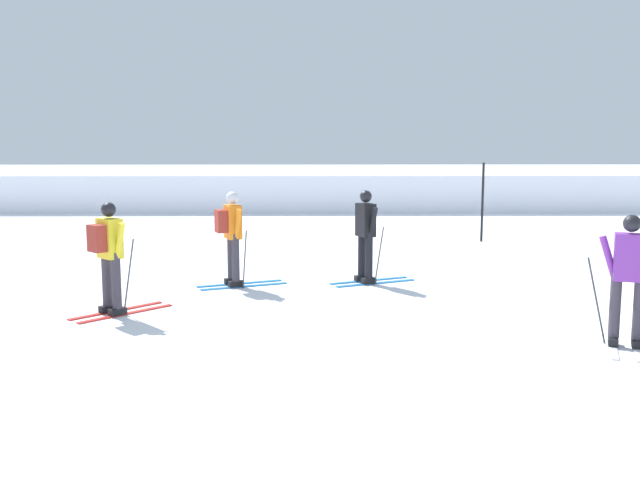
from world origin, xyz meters
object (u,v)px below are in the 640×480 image
(skier_purple, at_px, (629,277))
(skier_black, at_px, (366,234))
(trail_marker_pole, at_px, (482,202))
(skier_orange, at_px, (232,234))
(skier_yellow, at_px, (109,253))

(skier_purple, distance_m, skier_black, 5.11)
(trail_marker_pole, bearing_deg, skier_purple, -91.96)
(skier_purple, relative_size, skier_orange, 1.00)
(skier_purple, bearing_deg, skier_black, 126.43)
(skier_yellow, xyz_separation_m, skier_purple, (7.06, -1.76, -0.04))
(skier_yellow, xyz_separation_m, skier_black, (4.02, 2.36, -0.04))
(skier_black, xyz_separation_m, trail_marker_pole, (3.36, 5.28, 0.09))
(skier_yellow, height_order, skier_black, same)
(skier_yellow, relative_size, skier_orange, 1.00)
(skier_black, bearing_deg, trail_marker_pole, 57.55)
(skier_orange, distance_m, trail_marker_pole, 8.00)
(skier_black, relative_size, skier_orange, 1.00)
(skier_yellow, relative_size, skier_black, 1.00)
(skier_black, distance_m, skier_orange, 2.43)
(skier_yellow, distance_m, skier_purple, 7.27)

